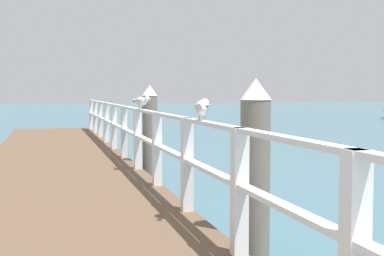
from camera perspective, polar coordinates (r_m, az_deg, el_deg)
name	(u,v)px	position (r m, az deg, el deg)	size (l,w,h in m)	color
pier_deck	(61,177)	(9.91, -13.87, -5.11)	(2.69, 19.87, 0.43)	brown
pier_railing	(130,128)	(9.92, -6.64, -0.03)	(0.12, 18.39, 1.04)	white
dock_piling_near	(255,178)	(5.01, 6.78, -5.36)	(0.29, 0.29, 1.88)	#6B6056
dock_piling_far	(150,134)	(10.05, -4.55, -0.68)	(0.29, 0.29, 1.88)	#6B6056
seagull_foreground	(202,107)	(5.28, 1.09, 2.28)	(0.26, 0.45, 0.21)	white
seagull_background	(141,101)	(8.70, -5.45, 2.92)	(0.25, 0.46, 0.21)	white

